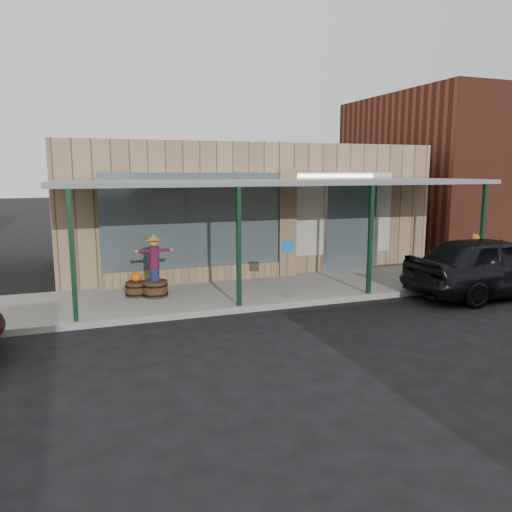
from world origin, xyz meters
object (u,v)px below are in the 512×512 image
object	(u,v)px
barrel_pumpkin	(137,287)
parked_sedan	(492,266)
barrel_scarecrow	(155,276)
handicap_sign	(288,261)

from	to	relation	value
barrel_pumpkin	parked_sedan	xyz separation A→B (m)	(9.11, -2.64, 0.44)
barrel_pumpkin	barrel_scarecrow	bearing A→B (deg)	-27.38
handicap_sign	parked_sedan	distance (m)	5.66
barrel_scarecrow	parked_sedan	distance (m)	9.00
barrel_scarecrow	handicap_sign	xyz separation A→B (m)	(3.13, -1.32, 0.42)
barrel_scarecrow	handicap_sign	size ratio (longest dim) A/B	1.08
barrel_scarecrow	handicap_sign	distance (m)	3.42
handicap_sign	barrel_pumpkin	bearing A→B (deg)	167.89
handicap_sign	barrel_scarecrow	bearing A→B (deg)	168.47
barrel_scarecrow	barrel_pumpkin	distance (m)	0.59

